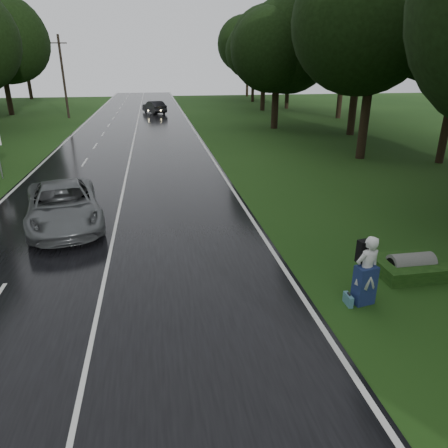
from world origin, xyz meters
The scene contains 14 objects.
ground centered at (0.00, 0.00, 0.00)m, with size 160.00×160.00×0.00m, color #1E4013.
road centered at (0.00, 20.00, 0.02)m, with size 12.00×140.00×0.04m, color black.
lane_center centered at (0.00, 20.00, 0.04)m, with size 0.12×140.00×0.01m, color silver.
grey_car centered at (-2.08, 8.14, 0.89)m, with size 2.83×6.14×1.71m, color #535658.
far_car centered at (2.04, 48.64, 0.84)m, with size 1.70×4.87×1.61m, color black.
hitchhiker centered at (7.42, 0.50, 0.96)m, with size 0.83×0.78×2.07m.
suitcase centered at (6.96, 0.45, 0.16)m, with size 0.13×0.44×0.32m, color teal.
culvert centered at (9.75, 1.83, 0.00)m, with size 0.71×0.71×1.42m, color slate.
utility_pole_far centered at (-8.50, 45.65, 0.00)m, with size 1.80×0.28×9.47m, color black, non-canonical shape.
road_sign_b centered at (-7.20, 16.59, 0.00)m, with size 0.62×0.10×2.59m, color white, non-canonical shape.
tree_left_f centered at (-16.47, 50.20, 0.00)m, with size 9.80×9.80×15.31m, color black, non-canonical shape.
tree_right_d centered at (16.30, 18.23, 0.00)m, with size 10.24×10.24×15.99m, color black, non-canonical shape.
tree_right_e centered at (14.22, 33.12, 0.00)m, with size 8.67×8.67×13.54m, color black, non-canonical shape.
tree_right_f centered at (17.35, 50.03, 0.00)m, with size 9.29×9.29×14.52m, color black, non-canonical shape.
Camera 1 is at (1.83, -8.78, 6.40)m, focal length 32.77 mm.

